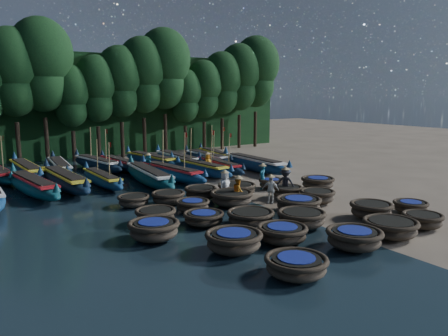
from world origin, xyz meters
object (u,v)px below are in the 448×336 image
long_boat_11 (60,167)px  coracle_10 (154,229)px  coracle_22 (201,192)px  long_boat_8 (254,164)px  fisherman_6 (208,162)px  fisherman_2 (238,190)px  long_boat_5 (171,172)px  coracle_7 (302,218)px  long_boat_17 (215,155)px  coracle_21 (168,197)px  coracle_5 (234,241)px  coracle_12 (251,217)px  coracle_20 (134,200)px  fisherman_0 (225,185)px  long_boat_4 (149,176)px  fisherman_4 (271,188)px  coracle_8 (371,210)px  fisherman_1 (262,175)px  long_boat_6 (199,168)px  coracle_13 (299,204)px  long_boat_1 (33,185)px  coracle_17 (232,198)px  long_boat_16 (207,158)px  long_boat_14 (151,160)px  coracle_2 (354,238)px  coracle_11 (204,218)px  coracle_23 (237,189)px  fisherman_3 (285,183)px  coracle_18 (287,191)px  long_boat_15 (177,159)px  long_boat_2 (64,180)px  coracle_3 (390,227)px  coracle_4 (423,220)px  coracle_24 (271,183)px  coracle_14 (317,196)px  coracle_16 (192,205)px  long_boat_12 (97,164)px  long_boat_7 (219,166)px  coracle_9 (411,206)px  fisherman_5 (148,164)px  coracle_19 (318,182)px  long_boat_3 (102,179)px  coracle_15 (156,216)px  coracle_6 (282,233)px

long_boat_11 → coracle_10: bearing=-86.0°
coracle_22 → long_boat_8: size_ratio=0.22×
fisherman_6 → fisherman_2: bearing=-143.2°
long_boat_5 → coracle_7: bearing=-96.9°
long_boat_17 → fisherman_2: bearing=-110.0°
coracle_21 → long_boat_8: long_boat_8 is taller
coracle_5 → coracle_12: 3.56m
coracle_20 → fisherman_0: size_ratio=1.08×
long_boat_4 → fisherman_0: (1.80, -6.71, 0.32)m
fisherman_4 → coracle_8: bearing=-18.2°
coracle_5 → fisherman_1: (8.08, 8.44, 0.43)m
long_boat_6 → coracle_13: bearing=-99.8°
long_boat_1 → fisherman_1: bearing=-34.1°
coracle_17 → fisherman_6: (4.07, 9.29, 0.38)m
coracle_10 → long_boat_16: (12.51, 16.36, 0.03)m
coracle_22 → long_boat_14: (2.40, 12.49, 0.11)m
coracle_2 → coracle_11: 6.97m
coracle_22 → fisherman_4: size_ratio=1.07×
coracle_23 → coracle_7: bearing=-99.0°
fisherman_3 → coracle_18: bearing=-26.8°
long_boat_15 → fisherman_3: size_ratio=4.31×
coracle_11 → fisherman_4: bearing=16.0°
coracle_22 → long_boat_5: 6.36m
long_boat_2 → long_boat_15: (10.35, 4.13, -0.02)m
long_boat_14 → coracle_3: bearing=-95.3°
coracle_3 → coracle_4: 2.36m
long_boat_8 → coracle_24: bearing=-116.8°
coracle_7 → coracle_24: coracle_7 is taller
coracle_4 → long_boat_2: long_boat_2 is taller
coracle_13 → coracle_14: coracle_13 is taller
fisherman_3 → coracle_16: bearing=-137.2°
long_boat_12 → coracle_8: bearing=-80.3°
coracle_23 → long_boat_8: bearing=45.8°
long_boat_7 → coracle_2: bearing=-101.8°
coracle_9 → fisherman_0: (-6.67, 7.51, 0.56)m
fisherman_0 → fisherman_5: 9.81m
coracle_11 → coracle_16: coracle_16 is taller
long_boat_17 → coracle_19: bearing=-86.2°
coracle_11 → long_boat_3: (-1.19, 11.44, 0.12)m
coracle_2 → fisherman_1: (3.83, 10.80, 0.45)m
fisherman_1 → fisherman_6: bearing=-110.3°
fisherman_4 → long_boat_2: bearing=179.3°
coracle_8 → long_boat_12: long_boat_12 is taller
coracle_23 → long_boat_7: long_boat_7 is taller
coracle_15 → long_boat_1: long_boat_1 is taller
long_boat_8 → coracle_22: bearing=-144.3°
long_boat_14 → coracle_10: bearing=-121.5°
coracle_10 → long_boat_14: size_ratio=0.31×
long_boat_5 → coracle_6: bearing=-105.4°
coracle_13 → coracle_24: bearing=64.8°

